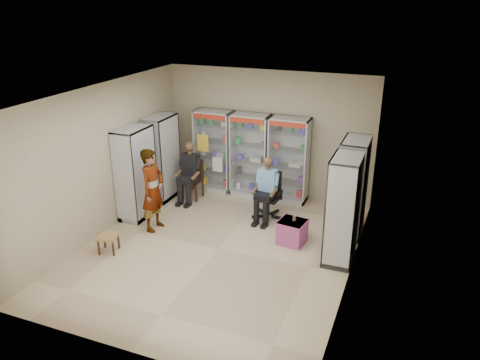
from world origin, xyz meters
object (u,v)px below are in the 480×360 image
at_px(standing_man, 153,190).
at_px(cabinet_left_far, 162,158).
at_px(cabinet_left_near, 136,173).
at_px(cabinet_back_left, 214,151).
at_px(cabinet_right_near, 343,210).
at_px(wooden_chair, 192,180).
at_px(seated_shopkeeper, 268,190).
at_px(office_chair, 268,195).
at_px(woven_stool_a, 296,230).
at_px(woven_stool_b, 109,243).
at_px(cabinet_back_mid, 250,155).
at_px(cabinet_back_right, 289,160).
at_px(pink_trunk, 292,232).
at_px(cabinet_right_far, 352,188).

bearing_deg(standing_man, cabinet_left_far, 26.02).
height_order(cabinet_left_far, cabinet_left_near, same).
height_order(cabinet_back_left, cabinet_right_near, same).
height_order(wooden_chair, seated_shopkeeper, seated_shopkeeper).
distance_m(cabinet_back_left, office_chair, 2.12).
height_order(cabinet_back_left, standing_man, cabinet_back_left).
bearing_deg(woven_stool_a, cabinet_left_near, -175.46).
height_order(seated_shopkeeper, woven_stool_b, seated_shopkeeper).
height_order(cabinet_back_mid, cabinet_left_far, same).
distance_m(cabinet_back_right, office_chair, 1.18).
bearing_deg(cabinet_back_left, woven_stool_b, -99.51).
height_order(cabinet_back_left, pink_trunk, cabinet_back_left).
bearing_deg(standing_man, cabinet_right_far, -68.70).
distance_m(seated_shopkeeper, pink_trunk, 1.24).
distance_m(cabinet_right_near, woven_stool_a, 1.34).
bearing_deg(office_chair, cabinet_right_near, -29.17).
distance_m(cabinet_right_far, wooden_chair, 3.84).
bearing_deg(pink_trunk, cabinet_back_mid, 129.08).
bearing_deg(cabinet_right_near, woven_stool_b, 108.12).
bearing_deg(woven_stool_b, cabinet_back_right, 55.09).
bearing_deg(woven_stool_b, standing_man, 74.25).
height_order(cabinet_back_left, cabinet_left_far, same).
relative_size(seated_shopkeeper, pink_trunk, 2.70).
height_order(cabinet_left_near, woven_stool_b, cabinet_left_near).
distance_m(cabinet_right_far, woven_stool_a, 1.39).
bearing_deg(cabinet_back_mid, pink_trunk, -50.92).
xyz_separation_m(cabinet_back_left, cabinet_right_far, (3.53, -1.13, 0.00)).
relative_size(cabinet_left_far, standing_man, 1.15).
bearing_deg(cabinet_left_near, seated_shopkeeper, 108.58).
height_order(cabinet_back_mid, woven_stool_a, cabinet_back_mid).
bearing_deg(office_chair, wooden_chair, 174.40).
xyz_separation_m(cabinet_back_left, cabinet_back_mid, (0.95, 0.00, 0.00)).
height_order(cabinet_back_left, cabinet_left_near, same).
bearing_deg(wooden_chair, cabinet_left_far, -163.61).
bearing_deg(cabinet_back_mid, cabinet_right_near, -40.84).
bearing_deg(cabinet_right_far, cabinet_left_near, 101.41).
relative_size(cabinet_right_near, standing_man, 1.15).
relative_size(cabinet_left_far, woven_stool_a, 5.43).
bearing_deg(woven_stool_b, pink_trunk, 26.93).
bearing_deg(cabinet_right_near, cabinet_left_far, 73.75).
height_order(wooden_chair, woven_stool_b, wooden_chair).
relative_size(woven_stool_a, standing_man, 0.21).
bearing_deg(standing_man, pink_trunk, -78.50).
distance_m(cabinet_right_near, woven_stool_b, 4.42).
relative_size(cabinet_back_right, woven_stool_b, 5.67).
xyz_separation_m(office_chair, standing_man, (-2.04, -1.36, 0.35)).
relative_size(cabinet_back_left, wooden_chair, 2.13).
bearing_deg(woven_stool_a, office_chair, 140.41).
relative_size(cabinet_left_far, pink_trunk, 4.05).
bearing_deg(cabinet_back_left, cabinet_left_far, -135.00).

